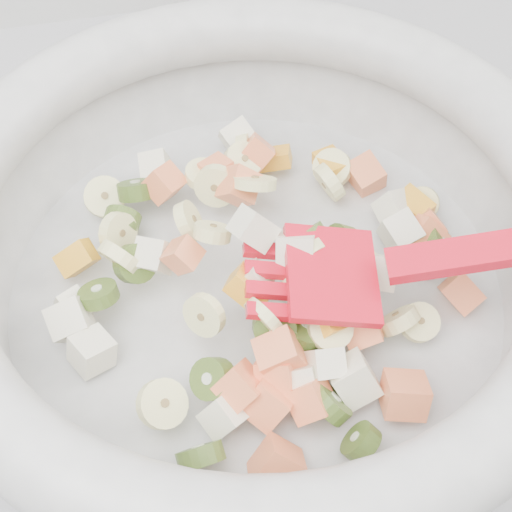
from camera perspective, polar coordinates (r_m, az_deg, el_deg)
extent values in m
cube|color=#9C9CA1|center=(0.95, 6.60, -15.14)|extent=(2.00, 0.60, 0.90)
cylinder|color=silver|center=(0.50, 0.00, -2.75)|extent=(0.32, 0.32, 0.02)
torus|color=silver|center=(0.44, 0.00, 2.86)|extent=(0.39, 0.39, 0.04)
cylinder|color=beige|center=(0.49, -0.08, 5.35)|extent=(0.03, 0.03, 0.03)
cylinder|color=beige|center=(0.53, -0.99, 6.94)|extent=(0.04, 0.04, 0.02)
cylinder|color=beige|center=(0.50, -9.99, 1.67)|extent=(0.03, 0.03, 0.03)
cylinder|color=beige|center=(0.46, -3.18, 1.73)|extent=(0.03, 0.02, 0.02)
cylinder|color=beige|center=(0.43, 0.59, -4.48)|extent=(0.02, 0.03, 0.04)
cylinder|color=beige|center=(0.53, 5.35, 5.36)|extent=(0.02, 0.03, 0.03)
cylinder|color=beige|center=(0.45, 2.82, -1.61)|extent=(0.03, 0.02, 0.03)
cylinder|color=beige|center=(0.46, 8.00, -0.98)|extent=(0.03, 0.04, 0.03)
cylinder|color=beige|center=(0.47, 10.36, -4.64)|extent=(0.04, 0.03, 0.03)
cylinder|color=beige|center=(0.44, 5.41, -5.24)|extent=(0.04, 0.03, 0.02)
cylinder|color=beige|center=(0.54, 5.58, 6.40)|extent=(0.04, 0.04, 0.02)
cylinder|color=beige|center=(0.53, -10.96, 4.26)|extent=(0.04, 0.03, 0.03)
cylinder|color=beige|center=(0.52, -3.10, 5.81)|extent=(0.03, 0.03, 0.02)
cylinder|color=beige|center=(0.47, 11.81, -4.75)|extent=(0.03, 0.03, 0.02)
cylinder|color=beige|center=(0.45, 3.83, -0.05)|extent=(0.04, 0.02, 0.03)
cylinder|color=beige|center=(0.43, -6.83, -10.63)|extent=(0.04, 0.03, 0.03)
cylinder|color=beige|center=(0.54, 11.97, 3.75)|extent=(0.03, 0.03, 0.03)
cylinder|color=beige|center=(0.51, -2.94, 5.13)|extent=(0.04, 0.03, 0.03)
cylinder|color=beige|center=(0.48, -4.88, 2.53)|extent=(0.02, 0.04, 0.04)
cylinder|color=beige|center=(0.44, -3.80, -4.32)|extent=(0.02, 0.03, 0.03)
cylinder|color=beige|center=(0.52, -3.81, 5.94)|extent=(0.03, 0.03, 0.01)
cylinder|color=beige|center=(0.48, -9.88, -0.12)|extent=(0.03, 0.03, 0.03)
cylinder|color=beige|center=(0.54, -0.74, 7.54)|extent=(0.02, 0.03, 0.03)
cube|color=#FF9450|center=(0.52, 12.34, 2.09)|extent=(0.03, 0.03, 0.03)
cube|color=#FF9450|center=(0.50, -1.27, 5.13)|extent=(0.03, 0.03, 0.03)
cube|color=#FF9450|center=(0.43, 0.82, -10.58)|extent=(0.04, 0.03, 0.03)
cube|color=#FF9450|center=(0.49, 14.71, -2.57)|extent=(0.03, 0.03, 0.03)
cube|color=#FF9450|center=(0.52, -2.84, 6.15)|extent=(0.03, 0.03, 0.02)
cube|color=#FF9450|center=(0.43, 1.55, -8.77)|extent=(0.03, 0.04, 0.03)
cube|color=#FF9450|center=(0.54, 7.99, 5.85)|extent=(0.03, 0.03, 0.03)
cube|color=#FF9450|center=(0.43, 4.04, -10.40)|extent=(0.03, 0.03, 0.03)
cube|color=#FF9450|center=(0.44, 10.76, -9.89)|extent=(0.03, 0.03, 0.03)
cube|color=#FF9450|center=(0.46, -5.35, 0.06)|extent=(0.03, 0.03, 0.03)
cube|color=#FF9450|center=(0.52, -6.70, 5.29)|extent=(0.03, 0.03, 0.03)
cube|color=#FF9450|center=(0.53, 0.01, 7.50)|extent=(0.03, 0.03, 0.03)
cube|color=#FF9450|center=(0.51, 12.02, 1.37)|extent=(0.03, 0.03, 0.04)
cube|color=#FF9450|center=(0.43, 1.49, -15.06)|extent=(0.03, 0.04, 0.04)
cube|color=#FF9450|center=(0.43, 1.75, -7.13)|extent=(0.03, 0.02, 0.03)
cube|color=#FF9450|center=(0.43, -1.17, -9.46)|extent=(0.03, 0.03, 0.03)
cube|color=#FF9450|center=(0.45, 7.68, -5.31)|extent=(0.03, 0.03, 0.03)
cylinder|color=#77A838|center=(0.51, 13.17, 0.94)|extent=(0.03, 0.03, 0.03)
cylinder|color=#77A838|center=(0.51, -9.73, 2.52)|extent=(0.03, 0.03, 0.03)
cylinder|color=#77A838|center=(0.44, 1.33, -5.26)|extent=(0.03, 0.03, 0.03)
cylinder|color=#77A838|center=(0.44, 3.54, -5.18)|extent=(0.03, 0.03, 0.02)
cylinder|color=#77A838|center=(0.43, -3.14, -8.92)|extent=(0.03, 0.03, 0.03)
cylinder|color=#77A838|center=(0.42, -4.04, -14.31)|extent=(0.03, 0.02, 0.03)
cylinder|color=#77A838|center=(0.46, 3.87, 0.30)|extent=(0.03, 0.03, 0.03)
cylinder|color=#77A838|center=(0.48, -8.81, -0.56)|extent=(0.03, 0.03, 0.03)
cylinder|color=#77A838|center=(0.47, 6.09, 0.61)|extent=(0.03, 0.03, 0.03)
cylinder|color=#77A838|center=(0.43, 5.38, -10.61)|extent=(0.03, 0.04, 0.03)
cylinder|color=#77A838|center=(0.52, -8.70, 4.75)|extent=(0.03, 0.03, 0.03)
cylinder|color=#77A838|center=(0.47, -11.37, -2.75)|extent=(0.03, 0.03, 0.02)
cylinder|color=#77A838|center=(0.46, 3.77, 1.11)|extent=(0.03, 0.03, 0.03)
cylinder|color=#77A838|center=(0.43, 7.63, -13.28)|extent=(0.03, 0.03, 0.03)
cylinder|color=#77A838|center=(0.50, 12.58, 0.08)|extent=(0.03, 0.03, 0.03)
cube|color=white|center=(0.54, -7.34, 6.39)|extent=(0.02, 0.03, 0.03)
cube|color=white|center=(0.55, -1.26, 8.54)|extent=(0.03, 0.03, 0.03)
cube|color=white|center=(0.44, 7.15, -8.90)|extent=(0.03, 0.03, 0.04)
cube|color=white|center=(0.45, 2.92, 0.37)|extent=(0.03, 0.03, 0.03)
cube|color=white|center=(0.47, -13.36, -4.51)|extent=(0.03, 0.03, 0.03)
cube|color=white|center=(0.46, -11.85, -6.82)|extent=(0.03, 0.03, 0.02)
cube|color=white|center=(0.44, -0.19, 1.99)|extent=(0.03, 0.03, 0.03)
cube|color=white|center=(0.44, -0.14, -1.88)|extent=(0.03, 0.02, 0.03)
cube|color=white|center=(0.51, 10.46, 1.66)|extent=(0.03, 0.03, 0.03)
cube|color=white|center=(0.47, -7.43, 0.01)|extent=(0.03, 0.03, 0.03)
cube|color=white|center=(0.48, -13.16, -3.48)|extent=(0.02, 0.03, 0.02)
cube|color=white|center=(0.43, -2.37, -11.53)|extent=(0.03, 0.02, 0.03)
cube|color=white|center=(0.52, 9.92, 3.53)|extent=(0.03, 0.03, 0.03)
cube|color=white|center=(0.43, 5.07, -7.83)|extent=(0.02, 0.02, 0.03)
cube|color=white|center=(0.43, 3.45, -9.06)|extent=(0.02, 0.03, 0.03)
cube|color=white|center=(0.47, 8.49, -1.09)|extent=(0.03, 0.03, 0.03)
cube|color=#FFA52E|center=(0.44, -0.54, -2.32)|extent=(0.03, 0.03, 0.03)
cube|color=#FFA52E|center=(0.52, 11.42, 3.64)|extent=(0.03, 0.03, 0.02)
cube|color=#FFA52E|center=(0.44, 5.70, -4.56)|extent=(0.03, 0.03, 0.02)
cube|color=#FFA52E|center=(0.55, 1.19, 7.09)|extent=(0.03, 0.02, 0.02)
cube|color=#FFA52E|center=(0.54, 5.46, 6.70)|extent=(0.02, 0.03, 0.01)
cube|color=#FFA52E|center=(0.50, -12.90, -0.16)|extent=(0.03, 0.02, 0.03)
cube|color=red|center=(0.44, 5.54, -1.36)|extent=(0.06, 0.07, 0.02)
cube|color=red|center=(0.45, 0.72, 0.40)|extent=(0.03, 0.01, 0.01)
cube|color=red|center=(0.44, 0.82, -1.03)|extent=(0.03, 0.01, 0.01)
cube|color=red|center=(0.43, 0.92, -2.52)|extent=(0.03, 0.01, 0.01)
cube|color=red|center=(0.42, 1.03, -4.07)|extent=(0.03, 0.01, 0.01)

